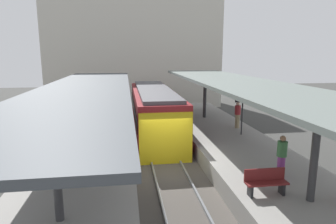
% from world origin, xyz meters
% --- Properties ---
extents(ground_plane, '(80.00, 80.00, 0.00)m').
position_xyz_m(ground_plane, '(0.00, 0.00, 0.00)').
color(ground_plane, '#383835').
extents(platform_left, '(4.40, 28.00, 1.00)m').
position_xyz_m(platform_left, '(-3.80, 0.00, 0.50)').
color(platform_left, gray).
rests_on(platform_left, ground_plane).
extents(platform_right, '(4.40, 28.00, 1.00)m').
position_xyz_m(platform_right, '(3.80, 0.00, 0.50)').
color(platform_right, gray).
rests_on(platform_right, ground_plane).
extents(track_ballast, '(3.20, 28.00, 0.20)m').
position_xyz_m(track_ballast, '(0.00, 0.00, 0.10)').
color(track_ballast, '#4C4742').
rests_on(track_ballast, ground_plane).
extents(rail_near_side, '(0.08, 28.00, 0.14)m').
position_xyz_m(rail_near_side, '(-0.72, 0.00, 0.27)').
color(rail_near_side, slate).
rests_on(rail_near_side, track_ballast).
extents(rail_far_side, '(0.08, 28.00, 0.14)m').
position_xyz_m(rail_far_side, '(0.72, 0.00, 0.27)').
color(rail_far_side, slate).
rests_on(rail_far_side, track_ballast).
extents(commuter_train, '(2.78, 11.83, 3.10)m').
position_xyz_m(commuter_train, '(0.00, 6.80, 1.73)').
color(commuter_train, maroon).
rests_on(commuter_train, track_ballast).
extents(canopy_left, '(4.18, 21.00, 3.04)m').
position_xyz_m(canopy_left, '(-3.80, 1.40, 3.93)').
color(canopy_left, '#333335').
rests_on(canopy_left, platform_left).
extents(canopy_right, '(4.18, 21.00, 3.21)m').
position_xyz_m(canopy_right, '(3.80, 1.40, 4.09)').
color(canopy_right, '#333335').
rests_on(canopy_right, platform_right).
extents(platform_bench, '(1.40, 0.41, 0.86)m').
position_xyz_m(platform_bench, '(2.58, -4.29, 1.46)').
color(platform_bench, black).
rests_on(platform_bench, platform_right).
extents(platform_sign, '(0.90, 0.08, 2.21)m').
position_xyz_m(platform_sign, '(4.65, 2.81, 2.62)').
color(platform_sign, '#262628').
rests_on(platform_sign, platform_right).
extents(passenger_near_bench, '(0.36, 0.36, 1.66)m').
position_xyz_m(passenger_near_bench, '(-2.38, 3.05, 1.86)').
color(passenger_near_bench, maroon).
rests_on(passenger_near_bench, platform_left).
extents(passenger_mid_platform, '(0.36, 0.36, 1.62)m').
position_xyz_m(passenger_mid_platform, '(3.79, -3.09, 1.84)').
color(passenger_mid_platform, '#7A337A').
rests_on(passenger_mid_platform, platform_right).
extents(passenger_far_end, '(0.36, 0.36, 1.65)m').
position_xyz_m(passenger_far_end, '(5.00, 4.34, 1.86)').
color(passenger_far_end, '#998460').
rests_on(passenger_far_end, platform_right).
extents(station_building_backdrop, '(18.00, 6.00, 11.00)m').
position_xyz_m(station_building_backdrop, '(-0.83, 20.00, 5.50)').
color(station_building_backdrop, beige).
rests_on(station_building_backdrop, ground_plane).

